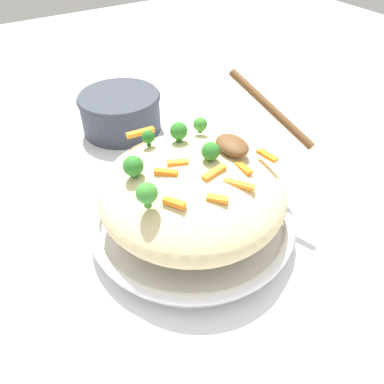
{
  "coord_description": "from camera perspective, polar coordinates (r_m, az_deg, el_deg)",
  "views": [
    {
      "loc": [
        0.34,
        -0.22,
        0.43
      ],
      "look_at": [
        0.0,
        0.0,
        0.08
      ],
      "focal_mm": 35.43,
      "sensor_mm": 36.0,
      "label": 1
    }
  ],
  "objects": [
    {
      "name": "carrot_piece_7",
      "position": [
        0.5,
        -2.16,
        4.44
      ],
      "size": [
        0.02,
        0.03,
        0.01
      ],
      "primitive_type": "cube",
      "rotation": [
        0.0,
        0.0,
        4.27
      ],
      "color": "orange",
      "rests_on": "pasta_mound"
    },
    {
      "name": "companion_bowl",
      "position": [
        0.81,
        -10.71,
        12.03
      ],
      "size": [
        0.17,
        0.17,
        0.08
      ],
      "color": "#333842",
      "rests_on": "ground_plane"
    },
    {
      "name": "carrot_piece_3",
      "position": [
        0.58,
        -7.77,
        8.88
      ],
      "size": [
        0.01,
        0.04,
        0.01
      ],
      "primitive_type": "cube",
      "rotation": [
        0.0,
        0.0,
        4.63
      ],
      "color": "orange",
      "rests_on": "pasta_mound"
    },
    {
      "name": "carrot_piece_6",
      "position": [
        0.46,
        3.81,
        -1.01
      ],
      "size": [
        0.03,
        0.02,
        0.01
      ],
      "primitive_type": "cube",
      "rotation": [
        0.0,
        0.0,
        3.89
      ],
      "color": "orange",
      "rests_on": "pasta_mound"
    },
    {
      "name": "broccoli_floret_0",
      "position": [
        0.5,
        2.83,
        6.11
      ],
      "size": [
        0.02,
        0.02,
        0.03
      ],
      "color": "#296820",
      "rests_on": "pasta_mound"
    },
    {
      "name": "carrot_piece_2",
      "position": [
        0.45,
        -2.69,
        -1.65
      ],
      "size": [
        0.03,
        0.02,
        0.01
      ],
      "primitive_type": "cube",
      "rotation": [
        0.0,
        0.0,
        3.7
      ],
      "color": "orange",
      "rests_on": "pasta_mound"
    },
    {
      "name": "serving_bowl",
      "position": [
        0.57,
        0.0,
        -4.29
      ],
      "size": [
        0.3,
        0.3,
        0.04
      ],
      "color": "silver",
      "rests_on": "ground_plane"
    },
    {
      "name": "broccoli_floret_3",
      "position": [
        0.44,
        -6.83,
        -0.24
      ],
      "size": [
        0.03,
        0.03,
        0.03
      ],
      "color": "#377928",
      "rests_on": "pasta_mound"
    },
    {
      "name": "serving_spoon",
      "position": [
        0.54,
        8.32,
        8.98
      ],
      "size": [
        0.16,
        0.12,
        0.07
      ],
      "color": "brown",
      "rests_on": "pasta_mound"
    },
    {
      "name": "carrot_piece_8",
      "position": [
        0.48,
        7.09,
        1.17
      ],
      "size": [
        0.04,
        0.03,
        0.01
      ],
      "primitive_type": "cube",
      "rotation": [
        0.0,
        0.0,
        3.77
      ],
      "color": "orange",
      "rests_on": "pasta_mound"
    },
    {
      "name": "pasta_mound",
      "position": [
        0.53,
        0.0,
        0.14
      ],
      "size": [
        0.27,
        0.26,
        0.1
      ],
      "primitive_type": "ellipsoid",
      "color": "beige",
      "rests_on": "serving_bowl"
    },
    {
      "name": "carrot_piece_5",
      "position": [
        0.54,
        11.27,
        5.42
      ],
      "size": [
        0.03,
        0.01,
        0.01
      ],
      "primitive_type": "cube",
      "rotation": [
        0.0,
        0.0,
        3.28
      ],
      "color": "orange",
      "rests_on": "pasta_mound"
    },
    {
      "name": "carrot_piece_4",
      "position": [
        0.49,
        3.36,
        2.98
      ],
      "size": [
        0.02,
        0.04,
        0.01
      ],
      "primitive_type": "cube",
      "rotation": [
        0.0,
        0.0,
        4.93
      ],
      "color": "orange",
      "rests_on": "pasta_mound"
    },
    {
      "name": "broccoli_floret_1",
      "position": [
        0.57,
        1.25,
        10.13
      ],
      "size": [
        0.02,
        0.02,
        0.02
      ],
      "color": "#377928",
      "rests_on": "pasta_mound"
    },
    {
      "name": "carrot_piece_1",
      "position": [
        0.51,
        7.75,
        3.59
      ],
      "size": [
        0.03,
        0.01,
        0.01
      ],
      "primitive_type": "cube",
      "rotation": [
        0.0,
        0.0,
        0.03
      ],
      "color": "orange",
      "rests_on": "pasta_mound"
    },
    {
      "name": "broccoli_floret_2",
      "position": [
        0.55,
        -6.6,
        8.22
      ],
      "size": [
        0.02,
        0.02,
        0.02
      ],
      "color": "#205B1C",
      "rests_on": "pasta_mound"
    },
    {
      "name": "broccoli_floret_4",
      "position": [
        0.49,
        -8.84,
        3.86
      ],
      "size": [
        0.03,
        0.03,
        0.03
      ],
      "color": "#296820",
      "rests_on": "pasta_mound"
    },
    {
      "name": "broccoli_floret_5",
      "position": [
        0.55,
        -2.0,
        9.13
      ],
      "size": [
        0.03,
        0.03,
        0.03
      ],
      "color": "#296820",
      "rests_on": "pasta_mound"
    },
    {
      "name": "carrot_piece_0",
      "position": [
        0.49,
        -4.04,
        3.05
      ],
      "size": [
        0.03,
        0.03,
        0.01
      ],
      "primitive_type": "cube",
      "rotation": [
        0.0,
        0.0,
        3.98
      ],
      "color": "orange",
      "rests_on": "pasta_mound"
    },
    {
      "name": "ground_plane",
      "position": [
        0.59,
        0.0,
        -5.66
      ],
      "size": [
        2.4,
        2.4,
        0.0
      ],
      "primitive_type": "plane",
      "color": "silver"
    }
  ]
}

